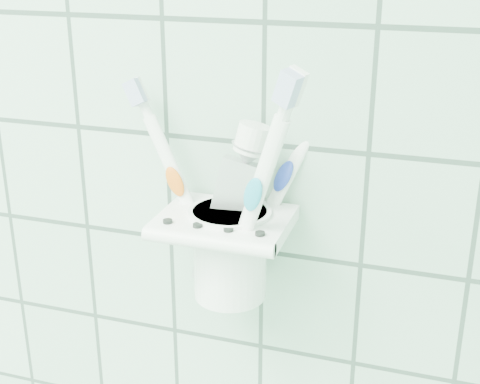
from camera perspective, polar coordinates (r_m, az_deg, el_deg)
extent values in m
cube|color=white|center=(0.61, -0.15, -2.07)|extent=(0.04, 0.02, 0.03)
cube|color=white|center=(0.58, -1.30, -2.56)|extent=(0.11, 0.09, 0.01)
cylinder|color=white|center=(0.54, -2.77, -4.29)|extent=(0.11, 0.01, 0.01)
cylinder|color=black|center=(0.56, -6.19, -2.54)|extent=(0.01, 0.01, 0.00)
cylinder|color=black|center=(0.55, -3.64, -2.89)|extent=(0.01, 0.01, 0.00)
cylinder|color=black|center=(0.55, -1.00, -3.25)|extent=(0.01, 0.01, 0.00)
cylinder|color=black|center=(0.54, 1.72, -3.62)|extent=(0.01, 0.01, 0.00)
cylinder|color=white|center=(0.60, -0.86, -5.26)|extent=(0.06, 0.06, 0.08)
cylinder|color=white|center=(0.58, -0.88, -1.84)|extent=(0.07, 0.07, 0.01)
cylinder|color=black|center=(0.58, -0.88, -1.75)|extent=(0.06, 0.06, 0.00)
cylinder|color=white|center=(0.58, -1.61, -0.57)|extent=(0.08, 0.03, 0.15)
cylinder|color=white|center=(0.55, -1.71, 8.28)|extent=(0.02, 0.01, 0.02)
cube|color=silver|center=(0.54, -1.94, 9.56)|extent=(0.02, 0.01, 0.03)
cube|color=white|center=(0.55, -1.69, 9.70)|extent=(0.02, 0.01, 0.03)
ellipsoid|color=orange|center=(0.57, -1.81, 1.07)|extent=(0.03, 0.01, 0.03)
cylinder|color=white|center=(0.58, -0.54, 0.04)|extent=(0.08, 0.06, 0.16)
cylinder|color=white|center=(0.56, -0.58, 9.32)|extent=(0.02, 0.02, 0.03)
cube|color=silver|center=(0.55, -0.79, 10.68)|extent=(0.02, 0.02, 0.03)
cube|color=white|center=(0.56, -0.55, 10.81)|extent=(0.02, 0.02, 0.03)
ellipsoid|color=#1E38A5|center=(0.57, -0.73, 1.77)|extent=(0.03, 0.02, 0.03)
cylinder|color=white|center=(0.56, -1.43, -0.26)|extent=(0.08, 0.05, 0.18)
cylinder|color=white|center=(0.53, -1.53, 10.11)|extent=(0.02, 0.02, 0.03)
cube|color=silver|center=(0.52, -1.79, 11.64)|extent=(0.02, 0.02, 0.03)
cube|color=white|center=(0.53, -1.51, 11.78)|extent=(0.02, 0.01, 0.03)
ellipsoid|color=teal|center=(0.55, -1.66, 1.66)|extent=(0.03, 0.02, 0.04)
cube|color=silver|center=(0.59, -2.24, -2.54)|extent=(0.07, 0.03, 0.12)
cube|color=silver|center=(0.61, -2.17, -7.35)|extent=(0.05, 0.01, 0.02)
cone|color=silver|center=(0.57, -2.34, 3.38)|extent=(0.04, 0.04, 0.03)
cylinder|color=white|center=(0.56, -2.36, 4.88)|extent=(0.04, 0.03, 0.03)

